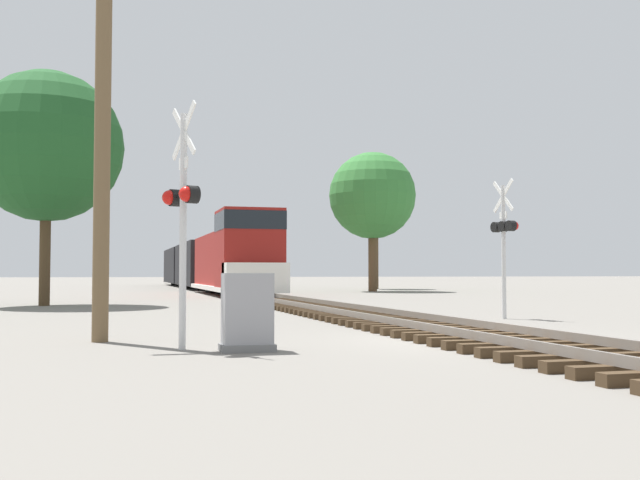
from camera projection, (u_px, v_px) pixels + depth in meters
The scene contains 10 objects.
ground_plane at pixel (472, 341), 14.31m from camera, with size 400.00×400.00×0.00m, color slate.
rail_track_bed at pixel (472, 333), 14.32m from camera, with size 2.60×160.00×0.31m.
freight_train at pixel (204, 264), 56.81m from camera, with size 3.12×46.24×4.49m.
crossing_signal_near at pixel (182, 206), 12.70m from camera, with size 0.59×1.00×4.18m.
crossing_signal_far at pixel (504, 233), 21.11m from camera, with size 0.42×1.01×3.93m.
relay_cabinet at pixel (247, 313), 12.39m from camera, with size 0.89×0.58×1.29m.
utility_pole at pixel (102, 134), 14.18m from camera, with size 1.80×0.30×7.65m.
tree_far_right at pixel (47, 147), 29.47m from camera, with size 5.96×5.96×9.26m.
tree_mid_background at pixel (372, 196), 51.60m from camera, with size 5.99×5.99×9.61m.
tree_deep_background at pixel (375, 201), 59.06m from camera, with size 4.18×4.18×9.13m.
Camera 1 is at (-6.65, -13.08, 1.30)m, focal length 42.00 mm.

